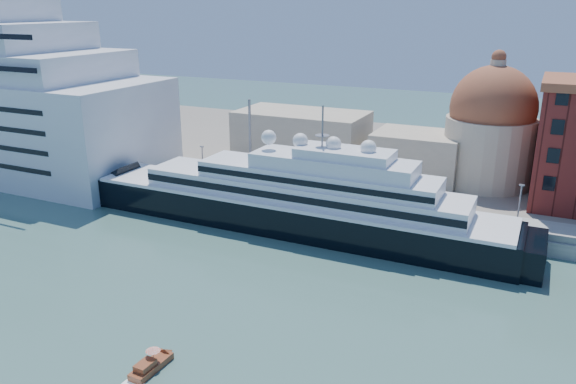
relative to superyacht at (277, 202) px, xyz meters
The scene contains 9 objects.
ground 25.16m from the superyacht, 68.28° to the right, with size 400.00×400.00×0.00m, color #3B675F.
quay 14.68m from the superyacht, 50.22° to the left, with size 180.00×10.00×2.50m, color gray.
land 52.92m from the superyacht, 80.01° to the left, with size 260.00×72.00×2.00m, color slate.
quay_fence 11.32m from the superyacht, 35.37° to the left, with size 180.00×0.10×1.20m, color slate.
superyacht is the anchor object (origin of this frame).
service_barge 34.57m from the superyacht, behind, with size 14.07×8.65×3.00m.
water_taxi 44.29m from the superyacht, 82.00° to the right, with size 2.03×5.53×2.60m.
church 38.58m from the superyacht, 65.87° to the left, with size 66.00×18.00×25.50m.
lamp_posts 11.27m from the superyacht, 110.72° to the left, with size 120.80×2.40×18.00m.
Camera 1 is at (32.38, -61.01, 37.61)m, focal length 35.00 mm.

